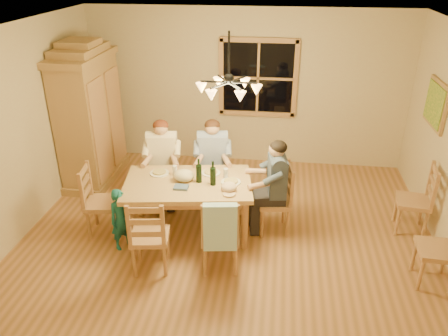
# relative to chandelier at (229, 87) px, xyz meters

# --- Properties ---
(floor) EXTENTS (5.50, 5.50, 0.00)m
(floor) POSITION_rel_chandelier_xyz_m (0.00, 0.00, -2.08)
(floor) COLOR olive
(floor) RESTS_ON ground
(ceiling) EXTENTS (5.50, 5.00, 0.02)m
(ceiling) POSITION_rel_chandelier_xyz_m (0.00, 0.00, 0.62)
(ceiling) COLOR white
(ceiling) RESTS_ON wall_back
(wall_back) EXTENTS (5.50, 0.02, 2.70)m
(wall_back) POSITION_rel_chandelier_xyz_m (0.00, 2.50, -0.73)
(wall_back) COLOR #CEB391
(wall_back) RESTS_ON floor
(wall_left) EXTENTS (0.02, 5.00, 2.70)m
(wall_left) POSITION_rel_chandelier_xyz_m (-2.75, 0.00, -0.73)
(wall_left) COLOR #CEB391
(wall_left) RESTS_ON floor
(window) EXTENTS (1.30, 0.06, 1.30)m
(window) POSITION_rel_chandelier_xyz_m (0.20, 2.47, -0.53)
(window) COLOR black
(window) RESTS_ON wall_back
(painting) EXTENTS (0.06, 0.78, 0.64)m
(painting) POSITION_rel_chandelier_xyz_m (2.71, 1.20, -0.48)
(painting) COLOR #A47C47
(painting) RESTS_ON wall_right
(chandelier) EXTENTS (0.77, 0.68, 0.71)m
(chandelier) POSITION_rel_chandelier_xyz_m (0.00, 0.00, 0.00)
(chandelier) COLOR black
(chandelier) RESTS_ON ceiling
(armoire) EXTENTS (0.66, 1.40, 2.30)m
(armoire) POSITION_rel_chandelier_xyz_m (-2.42, 1.43, -1.02)
(armoire) COLOR #A47C47
(armoire) RESTS_ON floor
(dining_table) EXTENTS (1.79, 1.25, 0.76)m
(dining_table) POSITION_rel_chandelier_xyz_m (-0.54, 0.07, -1.42)
(dining_table) COLOR tan
(dining_table) RESTS_ON floor
(chair_far_left) EXTENTS (0.50, 0.48, 0.99)m
(chair_far_left) POSITION_rel_chandelier_xyz_m (-1.07, 0.79, -1.77)
(chair_far_left) COLOR #A26D47
(chair_far_left) RESTS_ON floor
(chair_far_right) EXTENTS (0.50, 0.48, 0.99)m
(chair_far_right) POSITION_rel_chandelier_xyz_m (-0.34, 0.90, -1.77)
(chair_far_right) COLOR #A26D47
(chair_far_right) RESTS_ON floor
(chair_near_left) EXTENTS (0.50, 0.48, 0.99)m
(chair_near_left) POSITION_rel_chandelier_xyz_m (-0.84, -0.76, -1.77)
(chair_near_left) COLOR #A26D47
(chair_near_left) RESTS_ON floor
(chair_near_right) EXTENTS (0.50, 0.48, 0.99)m
(chair_near_right) POSITION_rel_chandelier_xyz_m (-0.02, -0.64, -1.77)
(chair_near_right) COLOR #A26D47
(chair_near_right) RESTS_ON floor
(chair_end_left) EXTENTS (0.48, 0.50, 0.99)m
(chair_end_left) POSITION_rel_chandelier_xyz_m (-1.68, -0.10, -1.77)
(chair_end_left) COLOR #A26D47
(chair_end_left) RESTS_ON floor
(chair_end_right) EXTENTS (0.48, 0.50, 0.99)m
(chair_end_right) POSITION_rel_chandelier_xyz_m (0.59, 0.25, -1.77)
(chair_end_right) COLOR #A26D47
(chair_end_right) RESTS_ON floor
(adult_woman) EXTENTS (0.44, 0.47, 0.87)m
(adult_woman) POSITION_rel_chandelier_xyz_m (-1.07, 0.79, -1.24)
(adult_woman) COLOR beige
(adult_woman) RESTS_ON floor
(adult_plaid_man) EXTENTS (0.44, 0.47, 0.87)m
(adult_plaid_man) POSITION_rel_chandelier_xyz_m (-0.34, 0.90, -1.24)
(adult_plaid_man) COLOR #354992
(adult_plaid_man) RESTS_ON floor
(adult_slate_man) EXTENTS (0.47, 0.44, 0.87)m
(adult_slate_man) POSITION_rel_chandelier_xyz_m (0.59, 0.25, -1.24)
(adult_slate_man) COLOR #3D4961
(adult_slate_man) RESTS_ON floor
(towel) EXTENTS (0.39, 0.16, 0.58)m
(towel) POSITION_rel_chandelier_xyz_m (0.01, -0.83, -1.38)
(towel) COLOR #ACD7EA
(towel) RESTS_ON chair_near_right
(wine_bottle_a) EXTENTS (0.08, 0.08, 0.33)m
(wine_bottle_a) POSITION_rel_chandelier_xyz_m (-0.40, 0.10, -1.15)
(wine_bottle_a) COLOR black
(wine_bottle_a) RESTS_ON dining_table
(wine_bottle_b) EXTENTS (0.08, 0.08, 0.33)m
(wine_bottle_b) POSITION_rel_chandelier_xyz_m (-0.20, 0.05, -1.15)
(wine_bottle_b) COLOR black
(wine_bottle_b) RESTS_ON dining_table
(plate_woman) EXTENTS (0.26, 0.26, 0.02)m
(plate_woman) POSITION_rel_chandelier_xyz_m (-0.98, 0.26, -1.31)
(plate_woman) COLOR white
(plate_woman) RESTS_ON dining_table
(plate_plaid) EXTENTS (0.26, 0.26, 0.02)m
(plate_plaid) POSITION_rel_chandelier_xyz_m (-0.28, 0.36, -1.31)
(plate_plaid) COLOR white
(plate_plaid) RESTS_ON dining_table
(plate_slate) EXTENTS (0.26, 0.26, 0.02)m
(plate_slate) POSITION_rel_chandelier_xyz_m (0.02, 0.13, -1.31)
(plate_slate) COLOR white
(plate_slate) RESTS_ON dining_table
(wine_glass_a) EXTENTS (0.06, 0.06, 0.14)m
(wine_glass_a) POSITION_rel_chandelier_xyz_m (-0.76, 0.24, -1.25)
(wine_glass_a) COLOR silver
(wine_glass_a) RESTS_ON dining_table
(wine_glass_b) EXTENTS (0.06, 0.06, 0.14)m
(wine_glass_b) POSITION_rel_chandelier_xyz_m (-0.07, 0.25, -1.25)
(wine_glass_b) COLOR silver
(wine_glass_b) RESTS_ON dining_table
(cap) EXTENTS (0.20, 0.20, 0.11)m
(cap) POSITION_rel_chandelier_xyz_m (0.02, -0.09, -1.26)
(cap) COLOR #D0AE8B
(cap) RESTS_ON dining_table
(napkin) EXTENTS (0.20, 0.17, 0.03)m
(napkin) POSITION_rel_chandelier_xyz_m (-0.59, -0.10, -1.30)
(napkin) COLOR #485E84
(napkin) RESTS_ON dining_table
(cloth_bundle) EXTENTS (0.28, 0.22, 0.15)m
(cloth_bundle) POSITION_rel_chandelier_xyz_m (-0.60, 0.10, -1.24)
(cloth_bundle) COLOR beige
(cloth_bundle) RESTS_ON dining_table
(child) EXTENTS (0.35, 0.36, 0.84)m
(child) POSITION_rel_chandelier_xyz_m (-1.32, -0.40, -1.66)
(child) COLOR #196972
(child) RESTS_ON floor
(chair_spare_front) EXTENTS (0.44, 0.46, 0.99)m
(chair_spare_front) POSITION_rel_chandelier_xyz_m (2.45, -0.58, -1.77)
(chair_spare_front) COLOR #A26D47
(chair_spare_front) RESTS_ON floor
(chair_spare_back) EXTENTS (0.47, 0.49, 0.99)m
(chair_spare_back) POSITION_rel_chandelier_xyz_m (2.45, 0.49, -1.77)
(chair_spare_back) COLOR #A26D47
(chair_spare_back) RESTS_ON floor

